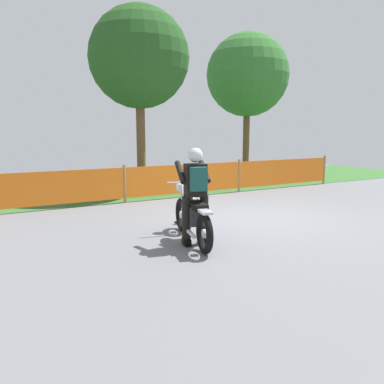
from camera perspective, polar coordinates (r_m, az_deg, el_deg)
The scene contains 8 objects.
ground at distance 8.96m, azimuth 8.59°, elevation -3.79°, with size 24.00×24.00×0.02m, color slate.
grass_verge at distance 13.76m, azimuth -5.74°, elevation 0.90°, with size 24.00×5.01×0.01m, color #386B2D.
barrier_fence at distance 11.45m, azimuth -0.83°, elevation 1.96°, with size 11.56×0.08×1.05m.
tree_leftmost at distance 12.74m, azimuth -7.80°, elevation 18.97°, with size 3.11×3.11×5.74m.
tree_near_left at distance 17.27m, azimuth 8.20°, elevation 16.67°, with size 3.48×3.48×6.00m.
motorcycle_lead at distance 6.93m, azimuth -0.05°, elevation -3.35°, with size 0.77×2.10×1.01m.
rider_lead at distance 6.62m, azimuth 0.52°, elevation 0.15°, with size 0.63×0.75×1.69m.
traffic_cone at distance 8.26m, azimuth -1.14°, elevation -2.89°, with size 0.32×0.32×0.53m.
Camera 1 is at (-5.34, -6.91, 2.01)m, focal length 36.14 mm.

